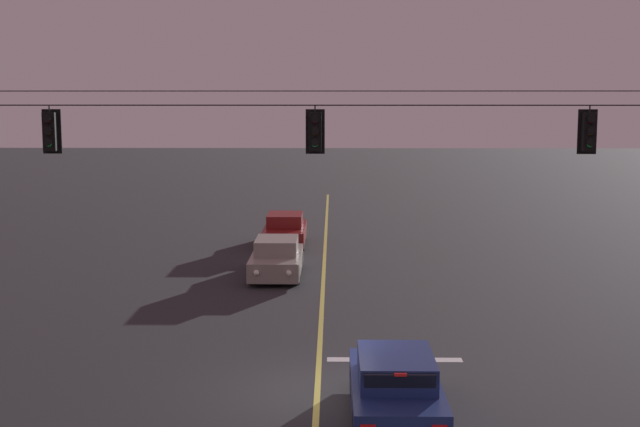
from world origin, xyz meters
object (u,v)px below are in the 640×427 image
object	(u,v)px
traffic_light_left_inner	(315,132)
car_oncoming_lead	(277,259)
traffic_light_centre	(589,132)
car_oncoming_trailing	(285,231)
traffic_light_leftmost	(50,131)
car_waiting_near_lane	(395,388)

from	to	relation	value
traffic_light_left_inner	car_oncoming_lead	world-z (taller)	traffic_light_left_inner
traffic_light_centre	car_oncoming_trailing	xyz separation A→B (m)	(-8.49, 16.28, -5.05)
traffic_light_leftmost	car_oncoming_trailing	size ratio (longest dim) A/B	0.28
traffic_light_left_inner	traffic_light_centre	distance (m)	6.81
car_oncoming_lead	car_oncoming_trailing	bearing A→B (deg)	90.50
traffic_light_leftmost	car_oncoming_trailing	world-z (taller)	traffic_light_leftmost
traffic_light_centre	car_oncoming_trailing	size ratio (longest dim) A/B	0.28
car_waiting_near_lane	car_oncoming_trailing	size ratio (longest dim) A/B	0.98
traffic_light_left_inner	traffic_light_centre	world-z (taller)	same
traffic_light_centre	car_oncoming_lead	distance (m)	13.75
car_waiting_near_lane	car_oncoming_trailing	world-z (taller)	same
car_waiting_near_lane	car_oncoming_trailing	distance (m)	21.17
traffic_light_leftmost	car_waiting_near_lane	size ratio (longest dim) A/B	0.28
traffic_light_left_inner	car_oncoming_lead	distance (m)	10.98
traffic_light_leftmost	traffic_light_left_inner	size ratio (longest dim) A/B	1.00
car_oncoming_lead	car_oncoming_trailing	distance (m)	6.67
car_oncoming_lead	traffic_light_leftmost	bearing A→B (deg)	-117.66
car_oncoming_lead	car_waiting_near_lane	bearing A→B (deg)	-76.74
traffic_light_centre	car_waiting_near_lane	size ratio (longest dim) A/B	0.28
traffic_light_leftmost	traffic_light_left_inner	xyz separation A→B (m)	(6.65, 0.00, 0.00)
car_waiting_near_lane	car_oncoming_lead	size ratio (longest dim) A/B	0.98
traffic_light_leftmost	traffic_light_left_inner	distance (m)	6.65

